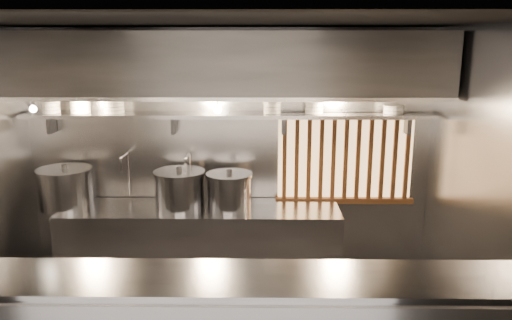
{
  "coord_description": "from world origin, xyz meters",
  "views": [
    {
      "loc": [
        0.36,
        -3.99,
        2.65
      ],
      "look_at": [
        0.31,
        0.55,
        1.57
      ],
      "focal_mm": 35.0,
      "sensor_mm": 36.0,
      "label": 1
    }
  ],
  "objects_px": {
    "stock_pot_left": "(66,188)",
    "stock_pot_mid": "(180,189)",
    "heat_lamp": "(31,103)",
    "pendant_bulb": "(218,109)",
    "stock_pot_right": "(229,191)"
  },
  "relations": [
    {
      "from": "heat_lamp",
      "to": "pendant_bulb",
      "type": "relative_size",
      "value": 1.87
    },
    {
      "from": "heat_lamp",
      "to": "stock_pot_mid",
      "type": "height_order",
      "value": "heat_lamp"
    },
    {
      "from": "heat_lamp",
      "to": "pendant_bulb",
      "type": "height_order",
      "value": "heat_lamp"
    },
    {
      "from": "stock_pot_mid",
      "to": "heat_lamp",
      "type": "bearing_deg",
      "value": -168.5
    },
    {
      "from": "heat_lamp",
      "to": "pendant_bulb",
      "type": "xyz_separation_m",
      "value": [
        1.8,
        0.35,
        -0.11
      ]
    },
    {
      "from": "stock_pot_left",
      "to": "stock_pot_right",
      "type": "height_order",
      "value": "stock_pot_left"
    },
    {
      "from": "pendant_bulb",
      "to": "stock_pot_right",
      "type": "xyz_separation_m",
      "value": [
        0.12,
        -0.09,
        -0.86
      ]
    },
    {
      "from": "stock_pot_mid",
      "to": "pendant_bulb",
      "type": "bearing_deg",
      "value": 9.34
    },
    {
      "from": "stock_pot_left",
      "to": "stock_pot_mid",
      "type": "bearing_deg",
      "value": -0.74
    },
    {
      "from": "heat_lamp",
      "to": "stock_pot_right",
      "type": "relative_size",
      "value": 0.53
    },
    {
      "from": "stock_pot_left",
      "to": "stock_pot_right",
      "type": "bearing_deg",
      "value": -1.09
    },
    {
      "from": "stock_pot_left",
      "to": "stock_pot_mid",
      "type": "distance_m",
      "value": 1.23
    },
    {
      "from": "pendant_bulb",
      "to": "stock_pot_mid",
      "type": "bearing_deg",
      "value": -170.66
    },
    {
      "from": "heat_lamp",
      "to": "stock_pot_left",
      "type": "bearing_deg",
      "value": 63.53
    },
    {
      "from": "pendant_bulb",
      "to": "stock_pot_mid",
      "type": "relative_size",
      "value": 0.32
    }
  ]
}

